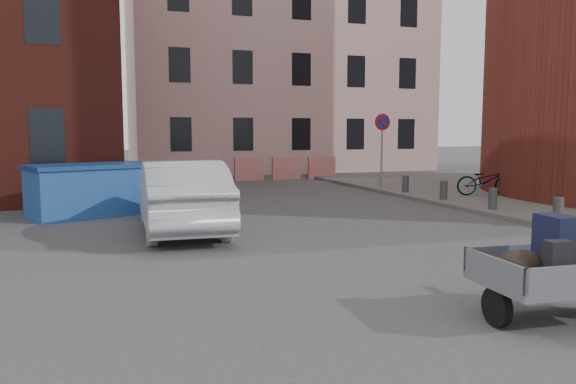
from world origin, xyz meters
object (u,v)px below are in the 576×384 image
object	(u,v)px
trailer	(553,268)
bicycle	(486,180)
dumpster	(94,189)
silver_car	(181,196)

from	to	relation	value
trailer	bicycle	bearing A→B (deg)	59.25
dumpster	silver_car	distance (m)	3.62
silver_car	bicycle	size ratio (longest dim) A/B	2.56
trailer	bicycle	world-z (taller)	trailer
trailer	dumpster	world-z (taller)	dumpster
trailer	dumpster	xyz separation A→B (m)	(-4.94, 10.25, 0.05)
dumpster	silver_car	size ratio (longest dim) A/B	0.76
trailer	dumpster	size ratio (longest dim) A/B	0.53
silver_car	trailer	bearing A→B (deg)	115.68
dumpster	silver_car	xyz separation A→B (m)	(1.80, -3.13, 0.10)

